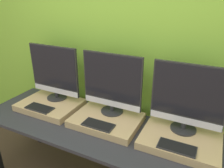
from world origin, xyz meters
TOP-DOWN VIEW (x-y plane):
  - wall_back at (0.00, 0.78)m, footprint 8.00×0.04m
  - workbench at (0.00, 0.36)m, footprint 2.30×0.71m
  - wooden_riser_left at (-0.63, 0.43)m, footprint 0.58×0.44m
  - monitor_left at (-0.63, 0.54)m, footprint 0.55×0.20m
  - keyboard_left at (-0.63, 0.29)m, footprint 0.27×0.12m
  - wooden_riser_center at (0.00, 0.43)m, footprint 0.58×0.44m
  - monitor_center at (0.00, 0.54)m, footprint 0.55×0.20m
  - keyboard_center at (0.00, 0.29)m, footprint 0.27×0.12m
  - wooden_riser_right at (0.63, 0.43)m, footprint 0.58×0.44m
  - monitor_right at (0.63, 0.54)m, footprint 0.55×0.20m
  - keyboard_right at (0.63, 0.29)m, footprint 0.27×0.12m

SIDE VIEW (x-z plane):
  - workbench at x=0.00m, z-range 0.30..1.03m
  - wooden_riser_left at x=-0.63m, z-range 0.72..0.79m
  - wooden_riser_center at x=0.00m, z-range 0.72..0.79m
  - wooden_riser_right at x=0.63m, z-range 0.72..0.79m
  - keyboard_left at x=-0.63m, z-range 0.79..0.80m
  - keyboard_center at x=0.00m, z-range 0.79..0.80m
  - keyboard_right at x=0.63m, z-range 0.79..0.80m
  - monitor_left at x=-0.63m, z-range 0.79..1.34m
  - monitor_center at x=0.00m, z-range 0.79..1.34m
  - monitor_right at x=0.63m, z-range 0.79..1.34m
  - wall_back at x=0.00m, z-range 0.00..2.60m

